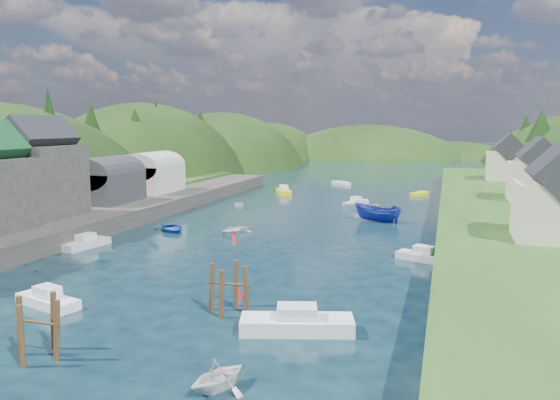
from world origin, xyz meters
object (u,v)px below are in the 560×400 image
(piling_cluster_near, at_px, (38,333))
(channel_buoy_near, at_px, (238,291))
(piling_cluster_far, at_px, (229,292))
(channel_buoy_far, at_px, (234,236))

(piling_cluster_near, distance_m, channel_buoy_near, 14.19)
(piling_cluster_far, bearing_deg, channel_buoy_far, 110.91)
(piling_cluster_near, xyz_separation_m, piling_cluster_far, (7.05, 9.61, -0.02))
(piling_cluster_far, height_order, channel_buoy_near, piling_cluster_far)
(piling_cluster_far, relative_size, channel_buoy_near, 3.46)
(piling_cluster_near, xyz_separation_m, channel_buoy_far, (-0.92, 30.50, -0.87))
(piling_cluster_near, distance_m, piling_cluster_far, 11.92)
(channel_buoy_near, height_order, channel_buoy_far, same)
(channel_buoy_far, bearing_deg, channel_buoy_near, -67.34)
(channel_buoy_near, bearing_deg, piling_cluster_near, -117.60)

